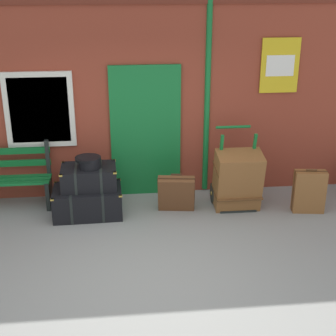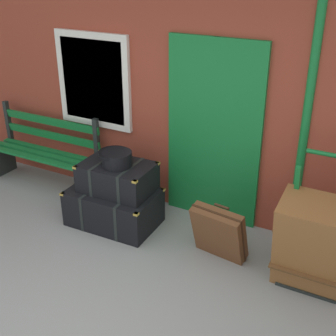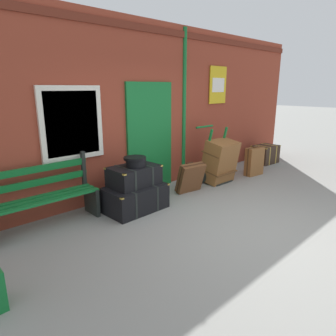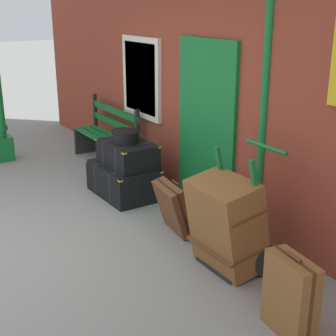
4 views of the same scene
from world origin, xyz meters
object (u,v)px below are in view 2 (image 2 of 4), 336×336
(steamer_trunk_base, at_px, (114,207))
(large_brown_trunk, at_px, (315,244))
(platform_bench, at_px, (45,153))
(suitcase_brown, at_px, (219,233))
(steamer_trunk_middle, at_px, (117,177))
(porters_trolley, at_px, (316,251))
(round_hatbox, at_px, (116,158))

(steamer_trunk_base, bearing_deg, large_brown_trunk, -0.94)
(platform_bench, distance_m, suitcase_brown, 2.73)
(large_brown_trunk, distance_m, suitcase_brown, 0.95)
(steamer_trunk_middle, distance_m, large_brown_trunk, 2.22)
(steamer_trunk_base, height_order, suitcase_brown, suitcase_brown)
(steamer_trunk_base, height_order, steamer_trunk_middle, steamer_trunk_middle)
(steamer_trunk_base, relative_size, suitcase_brown, 1.70)
(porters_trolley, height_order, large_brown_trunk, porters_trolley)
(platform_bench, height_order, suitcase_brown, platform_bench)
(round_hatbox, bearing_deg, steamer_trunk_base, -154.95)
(round_hatbox, relative_size, porters_trolley, 0.31)
(platform_bench, bearing_deg, porters_trolley, -4.29)
(steamer_trunk_middle, bearing_deg, steamer_trunk_base, -123.81)
(round_hatbox, distance_m, suitcase_brown, 1.38)
(round_hatbox, xyz_separation_m, porters_trolley, (2.20, 0.11, -0.56))
(platform_bench, height_order, round_hatbox, platform_bench)
(steamer_trunk_middle, height_order, porters_trolley, porters_trolley)
(platform_bench, height_order, large_brown_trunk, platform_bench)
(steamer_trunk_middle, bearing_deg, porters_trolley, 2.24)
(round_hatbox, height_order, suitcase_brown, round_hatbox)
(steamer_trunk_middle, height_order, round_hatbox, round_hatbox)
(platform_bench, bearing_deg, suitcase_brown, -9.63)
(steamer_trunk_middle, height_order, suitcase_brown, steamer_trunk_middle)
(platform_bench, relative_size, steamer_trunk_middle, 1.94)
(platform_bench, xyz_separation_m, porters_trolley, (3.62, -0.27, -0.17))
(porters_trolley, xyz_separation_m, large_brown_trunk, (0.00, -0.18, 0.20))
(round_hatbox, distance_m, large_brown_trunk, 2.23)
(steamer_trunk_base, distance_m, round_hatbox, 0.63)
(steamer_trunk_base, distance_m, suitcase_brown, 1.33)
(steamer_trunk_middle, bearing_deg, platform_bench, 165.66)
(large_brown_trunk, xyz_separation_m, suitcase_brown, (-0.93, -0.01, -0.17))
(platform_bench, relative_size, suitcase_brown, 2.65)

